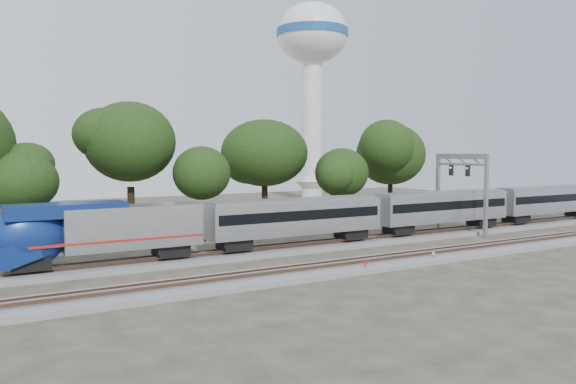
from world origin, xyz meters
The scene contains 15 objects.
ground centered at (0.00, 0.00, 0.00)m, with size 160.00×160.00×0.00m, color #383328.
track_far centered at (0.00, 6.00, 0.21)m, with size 160.00×5.00×0.73m.
track_near centered at (0.00, -4.00, 0.21)m, with size 160.00×5.00×0.73m.
train centered at (33.37, 6.00, 3.39)m, with size 116.97×3.35×4.93m.
switch_stand_red centered at (2.48, -5.68, 0.57)m, with size 0.27×0.13×0.89m.
switch_stand_white centered at (10.39, -5.36, 0.58)m, with size 0.29×0.05×0.90m.
switch_lever centered at (5.18, -6.08, 0.15)m, with size 0.50×0.30×0.30m, color #512D19.
water_tower centered at (35.78, 53.26, 29.02)m, with size 14.15×14.15×39.17m.
signal_gantry centered at (26.22, 6.00, 6.97)m, with size 0.66×7.86×9.56m.
tree_2 centered at (-20.69, 15.48, 7.01)m, with size 7.15×7.15×10.08m.
tree_3 centered at (-8.98, 21.71, 10.86)m, with size 11.04×11.04×15.57m.
tree_4 centered at (-2.77, 16.11, 7.43)m, with size 7.57×7.57×10.68m.
tree_5 centered at (10.03, 25.45, 9.62)m, with size 9.79×9.79×13.80m.
tree_6 centered at (17.91, 18.70, 7.03)m, with size 7.17×7.17×10.11m.
tree_7 centered at (30.86, 23.98, 9.41)m, with size 9.58×9.58×13.51m.
Camera 1 is at (-25.80, -41.00, 9.65)m, focal length 35.00 mm.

